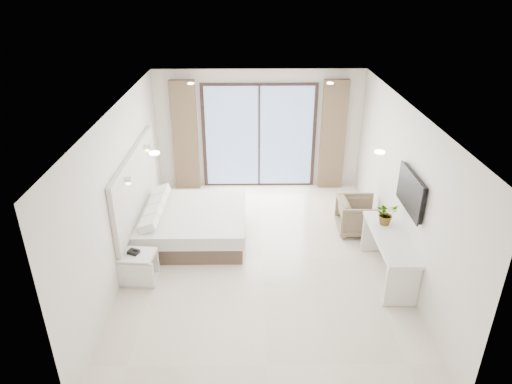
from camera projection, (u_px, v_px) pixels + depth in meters
ground at (262, 258)px, 8.04m from camera, size 6.20×6.20×0.00m
room_shell at (250, 158)px, 8.08m from camera, size 4.62×6.22×2.72m
bed at (191, 224)px, 8.54m from camera, size 1.99×1.89×0.69m
nightstand at (138, 267)px, 7.36m from camera, size 0.60×0.51×0.51m
phone at (133, 252)px, 7.25m from camera, size 0.20×0.18×0.06m
console_desk at (390, 247)px, 7.34m from camera, size 0.53×1.68×0.77m
plant at (386, 216)px, 7.53m from camera, size 0.43×0.46×0.30m
armchair at (358, 214)px, 8.71m from camera, size 0.69×0.74×0.75m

